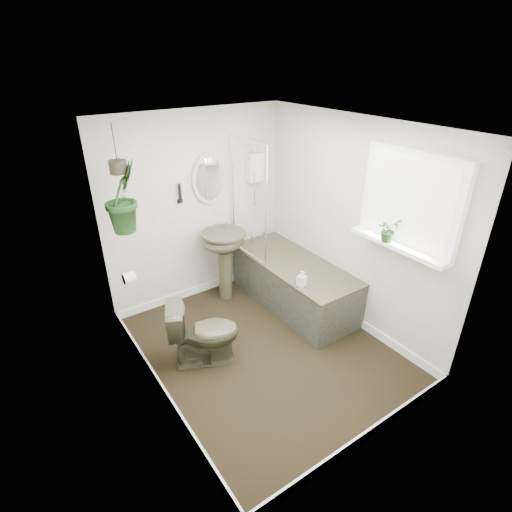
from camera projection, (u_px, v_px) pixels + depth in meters
floor at (264, 349)px, 4.28m from camera, size 2.30×2.80×0.02m
ceiling at (266, 124)px, 3.22m from camera, size 2.30×2.80×0.02m
wall_back at (197, 209)px, 4.78m from camera, size 2.30×0.02×2.30m
wall_front at (385, 330)px, 2.72m from camera, size 2.30×0.02×2.30m
wall_left at (146, 290)px, 3.17m from camera, size 0.02×2.80×2.30m
wall_right at (352, 225)px, 4.33m from camera, size 0.02×2.80×2.30m
skirting at (264, 344)px, 4.25m from camera, size 2.30×2.80×0.10m
bathtub at (294, 283)px, 4.91m from camera, size 0.72×1.72×0.58m
bath_screen at (249, 201)px, 4.65m from camera, size 0.04×0.72×1.40m
shower_box at (255, 167)px, 4.95m from camera, size 0.20×0.10×0.35m
oval_mirror at (210, 179)px, 4.68m from camera, size 0.46×0.03×0.62m
wall_sconce at (180, 193)px, 4.52m from camera, size 0.04×0.04×0.22m
toilet_roll_holder at (129, 278)px, 3.83m from camera, size 0.11×0.11×0.11m
window_recess at (411, 201)px, 3.55m from camera, size 0.08×1.00×0.90m
window_sill at (398, 245)px, 3.71m from camera, size 0.18×1.00×0.04m
window_blinds at (407, 202)px, 3.53m from camera, size 0.01×0.86×0.76m
toilet at (204, 333)px, 3.96m from camera, size 0.79×0.64×0.70m
pedestal_sink at (225, 266)px, 4.97m from camera, size 0.63×0.57×0.91m
sill_plant at (388, 230)px, 3.69m from camera, size 0.20×0.18×0.22m
hanging_plant at (123, 197)px, 3.74m from camera, size 0.48×0.47×0.69m
soap_bottle at (302, 278)px, 4.27m from camera, size 0.09×0.10×0.18m
hanging_pot at (118, 167)px, 3.61m from camera, size 0.16×0.16×0.12m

